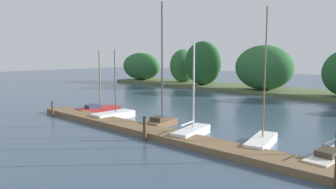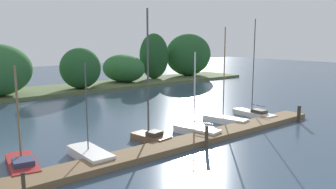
{
  "view_description": "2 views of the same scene",
  "coord_description": "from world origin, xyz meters",
  "px_view_note": "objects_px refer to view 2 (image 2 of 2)",
  "views": [
    {
      "loc": [
        13.6,
        0.6,
        4.96
      ],
      "look_at": [
        -1.53,
        16.84,
        2.15
      ],
      "focal_mm": 34.77,
      "sensor_mm": 36.0,
      "label": 1
    },
    {
      "loc": [
        -14.2,
        -0.95,
        6.56
      ],
      "look_at": [
        -1.01,
        15.17,
        3.12
      ],
      "focal_mm": 36.68,
      "sensor_mm": 36.0,
      "label": 2
    }
  ],
  "objects_px": {
    "mooring_piling_1": "(207,137)",
    "sailboat_0": "(22,163)",
    "sailboat_5": "(253,113)",
    "sailboat_1": "(89,154)",
    "sailboat_2": "(150,133)",
    "sailboat_4": "(224,119)",
    "sailboat_3": "(195,130)",
    "mooring_piling_0": "(24,186)",
    "mooring_piling_2": "(299,114)"
  },
  "relations": [
    {
      "from": "mooring_piling_1",
      "to": "sailboat_0",
      "type": "bearing_deg",
      "value": 159.51
    },
    {
      "from": "sailboat_5",
      "to": "sailboat_1",
      "type": "bearing_deg",
      "value": 96.86
    },
    {
      "from": "sailboat_2",
      "to": "sailboat_4",
      "type": "relative_size",
      "value": 1.13
    },
    {
      "from": "sailboat_1",
      "to": "sailboat_3",
      "type": "relative_size",
      "value": 0.93
    },
    {
      "from": "sailboat_5",
      "to": "mooring_piling_0",
      "type": "bearing_deg",
      "value": 104.5
    },
    {
      "from": "sailboat_0",
      "to": "sailboat_3",
      "type": "height_order",
      "value": "sailboat_3"
    },
    {
      "from": "sailboat_1",
      "to": "sailboat_3",
      "type": "xyz_separation_m",
      "value": [
        7.83,
        -0.24,
        0.06
      ]
    },
    {
      "from": "sailboat_4",
      "to": "sailboat_5",
      "type": "bearing_deg",
      "value": -104.69
    },
    {
      "from": "mooring_piling_0",
      "to": "mooring_piling_1",
      "type": "xyz_separation_m",
      "value": [
        10.65,
        0.07,
        0.1
      ]
    },
    {
      "from": "sailboat_0",
      "to": "sailboat_1",
      "type": "height_order",
      "value": "sailboat_1"
    },
    {
      "from": "sailboat_1",
      "to": "sailboat_5",
      "type": "relative_size",
      "value": 0.65
    },
    {
      "from": "sailboat_2",
      "to": "sailboat_4",
      "type": "xyz_separation_m",
      "value": [
        7.34,
        0.2,
        -0.19
      ]
    },
    {
      "from": "sailboat_5",
      "to": "mooring_piling_1",
      "type": "relative_size",
      "value": 5.91
    },
    {
      "from": "mooring_piling_1",
      "to": "mooring_piling_2",
      "type": "height_order",
      "value": "mooring_piling_1"
    },
    {
      "from": "sailboat_2",
      "to": "sailboat_0",
      "type": "bearing_deg",
      "value": 76.81
    },
    {
      "from": "sailboat_3",
      "to": "mooring_piling_1",
      "type": "xyz_separation_m",
      "value": [
        -1.48,
        -2.52,
        0.35
      ]
    },
    {
      "from": "sailboat_2",
      "to": "sailboat_5",
      "type": "relative_size",
      "value": 1.03
    },
    {
      "from": "mooring_piling_2",
      "to": "sailboat_0",
      "type": "bearing_deg",
      "value": 169.44
    },
    {
      "from": "sailboat_3",
      "to": "sailboat_5",
      "type": "xyz_separation_m",
      "value": [
        7.6,
        0.85,
        -0.0
      ]
    },
    {
      "from": "sailboat_3",
      "to": "mooring_piling_2",
      "type": "bearing_deg",
      "value": -118.3
    },
    {
      "from": "sailboat_0",
      "to": "sailboat_5",
      "type": "height_order",
      "value": "sailboat_5"
    },
    {
      "from": "sailboat_2",
      "to": "mooring_piling_1",
      "type": "xyz_separation_m",
      "value": [
        1.84,
        -3.26,
        0.17
      ]
    },
    {
      "from": "sailboat_2",
      "to": "sailboat_5",
      "type": "bearing_deg",
      "value": -100.09
    },
    {
      "from": "mooring_piling_2",
      "to": "sailboat_1",
      "type": "bearing_deg",
      "value": 170.19
    },
    {
      "from": "sailboat_4",
      "to": "mooring_piling_2",
      "type": "distance_m",
      "value": 5.94
    },
    {
      "from": "sailboat_3",
      "to": "sailboat_2",
      "type": "bearing_deg",
      "value": 65.8
    },
    {
      "from": "sailboat_2",
      "to": "mooring_piling_0",
      "type": "distance_m",
      "value": 9.41
    },
    {
      "from": "sailboat_1",
      "to": "mooring_piling_0",
      "type": "distance_m",
      "value": 5.16
    },
    {
      "from": "sailboat_5",
      "to": "mooring_piling_2",
      "type": "height_order",
      "value": "sailboat_5"
    },
    {
      "from": "sailboat_1",
      "to": "sailboat_2",
      "type": "xyz_separation_m",
      "value": [
        4.5,
        0.5,
        0.24
      ]
    },
    {
      "from": "sailboat_4",
      "to": "sailboat_5",
      "type": "relative_size",
      "value": 0.91
    },
    {
      "from": "sailboat_0",
      "to": "mooring_piling_1",
      "type": "bearing_deg",
      "value": -101.47
    },
    {
      "from": "sailboat_0",
      "to": "mooring_piling_0",
      "type": "xyz_separation_m",
      "value": [
        -1.0,
        -3.67,
        0.3
      ]
    },
    {
      "from": "sailboat_0",
      "to": "sailboat_4",
      "type": "bearing_deg",
      "value": -81.5
    },
    {
      "from": "mooring_piling_1",
      "to": "mooring_piling_0",
      "type": "bearing_deg",
      "value": -179.64
    },
    {
      "from": "mooring_piling_1",
      "to": "mooring_piling_2",
      "type": "relative_size",
      "value": 1.05
    },
    {
      "from": "sailboat_0",
      "to": "sailboat_4",
      "type": "distance_m",
      "value": 15.15
    },
    {
      "from": "sailboat_0",
      "to": "mooring_piling_2",
      "type": "distance_m",
      "value": 20.23
    },
    {
      "from": "sailboat_5",
      "to": "mooring_piling_1",
      "type": "bearing_deg",
      "value": 114.99
    },
    {
      "from": "sailboat_4",
      "to": "mooring_piling_0",
      "type": "distance_m",
      "value": 16.53
    },
    {
      "from": "mooring_piling_2",
      "to": "sailboat_4",
      "type": "bearing_deg",
      "value": 143.03
    },
    {
      "from": "sailboat_3",
      "to": "sailboat_4",
      "type": "xyz_separation_m",
      "value": [
        4.01,
        0.95,
        -0.01
      ]
    },
    {
      "from": "sailboat_1",
      "to": "sailboat_4",
      "type": "xyz_separation_m",
      "value": [
        11.84,
        0.7,
        0.05
      ]
    },
    {
      "from": "sailboat_0",
      "to": "sailboat_3",
      "type": "bearing_deg",
      "value": -86.54
    },
    {
      "from": "mooring_piling_0",
      "to": "mooring_piling_1",
      "type": "height_order",
      "value": "mooring_piling_1"
    },
    {
      "from": "sailboat_1",
      "to": "mooring_piling_1",
      "type": "relative_size",
      "value": 3.83
    },
    {
      "from": "mooring_piling_2",
      "to": "mooring_piling_0",
      "type": "bearing_deg",
      "value": 179.91
    },
    {
      "from": "sailboat_2",
      "to": "mooring_piling_2",
      "type": "relative_size",
      "value": 6.39
    },
    {
      "from": "sailboat_1",
      "to": "mooring_piling_1",
      "type": "distance_m",
      "value": 6.93
    },
    {
      "from": "sailboat_2",
      "to": "mooring_piling_1",
      "type": "relative_size",
      "value": 6.09
    }
  ]
}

